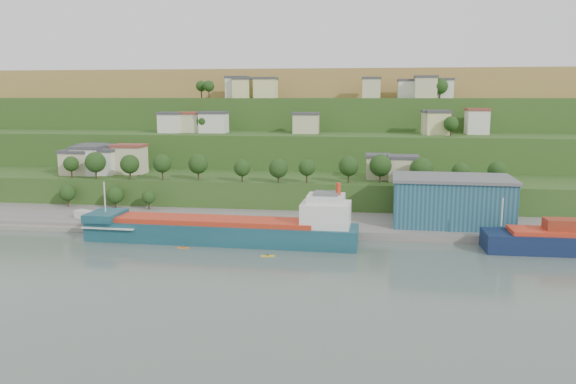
% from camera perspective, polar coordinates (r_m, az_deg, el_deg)
% --- Properties ---
extents(ground, '(500.00, 500.00, 0.00)m').
position_cam_1_polar(ground, '(130.93, -5.06, -6.11)').
color(ground, '#45544D').
rests_on(ground, ground).
extents(quay, '(220.00, 26.00, 4.00)m').
position_cam_1_polar(quay, '(155.12, 4.51, -3.61)').
color(quay, slate).
rests_on(quay, ground).
extents(pebble_beach, '(40.00, 18.00, 2.40)m').
position_cam_1_polar(pebble_beach, '(170.87, -21.65, -3.03)').
color(pebble_beach, slate).
rests_on(pebble_beach, ground).
extents(hillside, '(360.00, 211.13, 96.00)m').
position_cam_1_polar(hillside, '(295.00, 2.25, 2.73)').
color(hillside, '#284719').
rests_on(hillside, ground).
extents(cargo_ship_near, '(67.67, 12.52, 17.33)m').
position_cam_1_polar(cargo_ship_near, '(139.31, -5.98, -3.99)').
color(cargo_ship_near, '#123846').
rests_on(cargo_ship_near, ground).
extents(warehouse, '(31.67, 20.12, 12.80)m').
position_cam_1_polar(warehouse, '(154.68, 16.27, -0.82)').
color(warehouse, navy).
rests_on(warehouse, quay).
extents(caravan, '(6.96, 4.92, 3.00)m').
position_cam_1_polar(caravan, '(166.38, -19.89, -2.30)').
color(caravan, silver).
rests_on(caravan, pebble_beach).
extents(dinghy, '(3.84, 1.85, 0.74)m').
position_cam_1_polar(dinghy, '(164.46, -19.55, -2.82)').
color(dinghy, silver).
rests_on(dinghy, pebble_beach).
extents(kayak_orange, '(2.84, 0.60, 0.71)m').
position_cam_1_polar(kayak_orange, '(136.13, -10.61, -5.54)').
color(kayak_orange, orange).
rests_on(kayak_orange, ground).
extents(kayak_yellow, '(3.25, 1.23, 0.80)m').
position_cam_1_polar(kayak_yellow, '(127.12, -2.06, -6.45)').
color(kayak_yellow, gold).
rests_on(kayak_yellow, ground).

